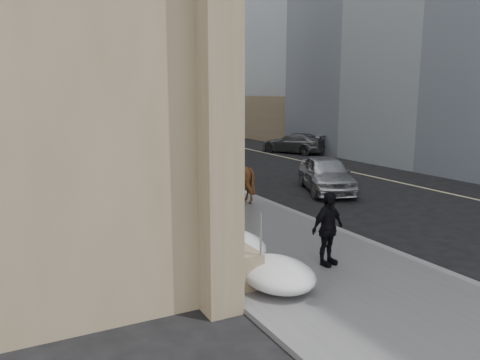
% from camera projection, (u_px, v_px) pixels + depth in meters
% --- Properties ---
extents(ground, '(140.00, 140.00, 0.00)m').
position_uv_depth(ground, '(282.00, 254.00, 12.48)').
color(ground, black).
rests_on(ground, ground).
extents(sidewalk, '(5.00, 80.00, 0.12)m').
position_uv_depth(sidewalk, '(164.00, 187.00, 21.22)').
color(sidewalk, '#545457').
rests_on(sidewalk, ground).
extents(curb, '(0.24, 80.00, 0.12)m').
position_uv_depth(curb, '(217.00, 182.00, 22.39)').
color(curb, slate).
rests_on(curb, ground).
extents(lane_line, '(0.15, 70.00, 0.01)m').
position_uv_depth(lane_line, '(346.00, 171.00, 25.95)').
color(lane_line, '#BFB78C').
rests_on(lane_line, ground).
extents(limestone_building, '(6.10, 44.00, 18.00)m').
position_uv_depth(limestone_building, '(12.00, 8.00, 25.95)').
color(limestone_building, '#827555').
rests_on(limestone_building, ground).
extents(far_podium, '(2.00, 80.00, 4.00)m').
position_uv_depth(far_podium, '(413.00, 131.00, 27.83)').
color(far_podium, '#7A6B4F').
rests_on(far_podium, ground).
extents(bg_building_mid, '(30.00, 12.00, 28.00)m').
position_uv_depth(bg_building_mid, '(75.00, 21.00, 64.19)').
color(bg_building_mid, slate).
rests_on(bg_building_mid, ground).
extents(streetlight_mid, '(1.71, 0.24, 8.00)m').
position_uv_depth(streetlight_mid, '(187.00, 87.00, 25.12)').
color(streetlight_mid, '#2D2D30').
rests_on(streetlight_mid, ground).
extents(streetlight_far, '(1.71, 0.24, 8.00)m').
position_uv_depth(streetlight_far, '(109.00, 89.00, 42.61)').
color(streetlight_far, '#2D2D30').
rests_on(streetlight_far, ground).
extents(traffic_signal, '(4.10, 0.22, 6.00)m').
position_uv_depth(traffic_signal, '(136.00, 97.00, 31.92)').
color(traffic_signal, '#2D2D30').
rests_on(traffic_signal, ground).
extents(snow_bank, '(1.70, 18.10, 0.76)m').
position_uv_depth(snow_bank, '(145.00, 188.00, 18.85)').
color(snow_bank, silver).
rests_on(snow_bank, sidewalk).
extents(mounted_horse_left, '(1.97, 2.65, 2.68)m').
position_uv_depth(mounted_horse_left, '(199.00, 181.00, 16.38)').
color(mounted_horse_left, '#4F3517').
rests_on(mounted_horse_left, sidewalk).
extents(mounted_horse_right, '(1.55, 1.73, 2.60)m').
position_uv_depth(mounted_horse_right, '(228.00, 174.00, 17.93)').
color(mounted_horse_right, '#472814').
rests_on(mounted_horse_right, sidewalk).
extents(pedestrian, '(1.13, 0.68, 1.81)m').
position_uv_depth(pedestrian, '(328.00, 229.00, 11.23)').
color(pedestrian, black).
rests_on(pedestrian, sidewalk).
extents(car_silver, '(3.53, 4.94, 1.56)m').
position_uv_depth(car_silver, '(326.00, 174.00, 20.35)').
color(car_silver, '#ACAEB4').
rests_on(car_silver, ground).
extents(car_grey, '(3.88, 5.30, 1.43)m').
position_uv_depth(car_grey, '(294.00, 143.00, 33.62)').
color(car_grey, '#515358').
rests_on(car_grey, ground).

